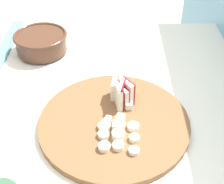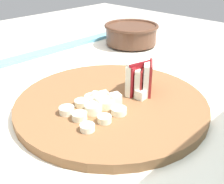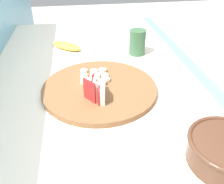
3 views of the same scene
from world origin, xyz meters
The scene contains 5 objects.
cutting_board centered at (-0.10, 0.00, 0.95)m, with size 0.36×0.36×0.02m, color brown.
apple_wedge_fan centered at (-0.16, 0.02, 0.99)m, with size 0.08×0.06×0.07m.
apple_dice_pile centered at (-0.09, 0.01, 0.97)m, with size 0.10×0.08×0.02m.
banana_slice_rows centered at (-0.04, 0.01, 0.96)m, with size 0.09×0.10×0.02m.
ceramic_bowl centered at (-0.43, -0.23, 0.98)m, with size 0.17×0.17×0.07m.
Camera 2 is at (0.23, 0.32, 1.21)m, focal length 44.60 mm.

